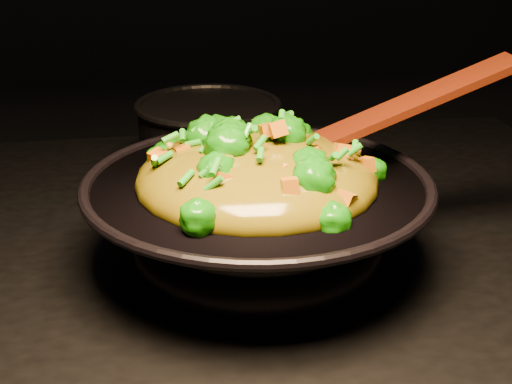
{
  "coord_description": "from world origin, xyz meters",
  "views": [
    {
      "loc": [
        -0.04,
        -0.7,
        1.28
      ],
      "look_at": [
        0.08,
        -0.02,
        0.98
      ],
      "focal_mm": 50.0,
      "sensor_mm": 36.0,
      "label": 1
    }
  ],
  "objects": [
    {
      "name": "wok",
      "position": [
        0.08,
        -0.03,
        0.95
      ],
      "size": [
        0.38,
        0.38,
        0.1
      ],
      "primitive_type": null,
      "rotation": [
        0.0,
        0.0,
        0.08
      ],
      "color": "black",
      "rests_on": "stovetop"
    },
    {
      "name": "stir_fry",
      "position": [
        0.08,
        -0.03,
        1.04
      ],
      "size": [
        0.31,
        0.31,
        0.09
      ],
      "primitive_type": null,
      "rotation": [
        0.0,
        0.0,
        0.26
      ],
      "color": "#177408",
      "rests_on": "wok"
    },
    {
      "name": "spatula",
      "position": [
        0.22,
        0.01,
        1.05
      ],
      "size": [
        0.3,
        0.07,
        0.13
      ],
      "primitive_type": "cube",
      "rotation": [
        0.0,
        -0.38,
        -0.06
      ],
      "color": "#321807",
      "rests_on": "wok"
    },
    {
      "name": "back_pot",
      "position": [
        0.06,
        0.25,
        0.96
      ],
      "size": [
        0.25,
        0.25,
        0.11
      ],
      "primitive_type": "cylinder",
      "rotation": [
        0.0,
        0.0,
        0.4
      ],
      "color": "black",
      "rests_on": "stovetop"
    }
  ]
}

